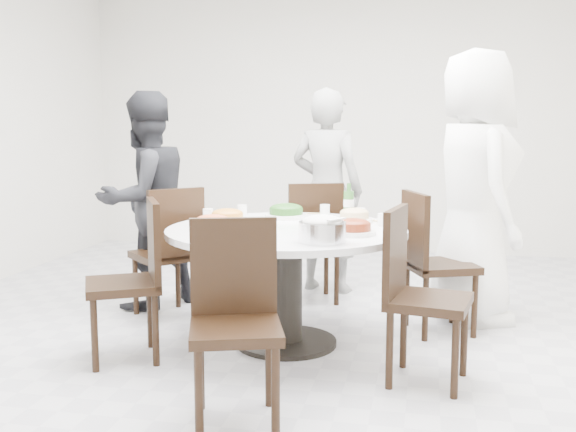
% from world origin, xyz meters
% --- Properties ---
extents(floor, '(6.00, 6.00, 0.01)m').
position_xyz_m(floor, '(0.00, 0.00, 0.00)').
color(floor, silver).
rests_on(floor, ground).
extents(wall_back, '(6.00, 0.01, 2.80)m').
position_xyz_m(wall_back, '(0.00, 3.00, 1.40)').
color(wall_back, silver).
rests_on(wall_back, ground).
extents(wall_front, '(6.00, 0.01, 2.80)m').
position_xyz_m(wall_front, '(0.00, -3.00, 1.40)').
color(wall_front, silver).
rests_on(wall_front, ground).
extents(dining_table, '(1.50, 1.50, 0.75)m').
position_xyz_m(dining_table, '(-0.11, -0.28, 0.38)').
color(dining_table, white).
rests_on(dining_table, floor).
extents(chair_ne, '(0.55, 0.55, 0.95)m').
position_xyz_m(chair_ne, '(0.84, 0.19, 0.47)').
color(chair_ne, black).
rests_on(chair_ne, floor).
extents(chair_n, '(0.55, 0.55, 0.95)m').
position_xyz_m(chair_n, '(-0.15, 0.80, 0.47)').
color(chair_n, black).
rests_on(chair_n, floor).
extents(chair_nw, '(0.59, 0.59, 0.95)m').
position_xyz_m(chair_nw, '(-1.10, 0.16, 0.47)').
color(chair_nw, black).
rests_on(chair_nw, floor).
extents(chair_sw, '(0.57, 0.57, 0.95)m').
position_xyz_m(chair_sw, '(-1.01, -0.74, 0.47)').
color(chair_sw, black).
rests_on(chair_sw, floor).
extents(chair_s, '(0.53, 0.53, 0.95)m').
position_xyz_m(chair_s, '(-0.11, -1.43, 0.47)').
color(chair_s, black).
rests_on(chair_s, floor).
extents(chair_se, '(0.49, 0.49, 0.95)m').
position_xyz_m(chair_se, '(0.77, -0.74, 0.47)').
color(chair_se, black).
rests_on(chair_se, floor).
extents(diner_right, '(0.88, 1.08, 1.91)m').
position_xyz_m(diner_right, '(1.06, 0.53, 0.95)').
color(diner_right, white).
rests_on(diner_right, floor).
extents(diner_middle, '(0.69, 0.53, 1.68)m').
position_xyz_m(diner_middle, '(-0.08, 1.16, 0.84)').
color(diner_middle, black).
rests_on(diner_middle, floor).
extents(diner_left, '(0.93, 1.00, 1.63)m').
position_xyz_m(diner_left, '(-1.35, 0.39, 0.82)').
color(diner_left, black).
rests_on(diner_left, floor).
extents(dish_greens, '(0.30, 0.30, 0.08)m').
position_xyz_m(dish_greens, '(-0.21, 0.17, 0.79)').
color(dish_greens, white).
rests_on(dish_greens, dining_table).
extents(dish_pale, '(0.24, 0.24, 0.07)m').
position_xyz_m(dish_pale, '(0.27, 0.06, 0.78)').
color(dish_pale, white).
rests_on(dish_pale, dining_table).
extents(dish_orange, '(0.26, 0.26, 0.07)m').
position_xyz_m(dish_orange, '(-0.54, -0.15, 0.79)').
color(dish_orange, white).
rests_on(dish_orange, dining_table).
extents(dish_redbrown, '(0.26, 0.26, 0.07)m').
position_xyz_m(dish_redbrown, '(0.32, -0.43, 0.78)').
color(dish_redbrown, white).
rests_on(dish_redbrown, dining_table).
extents(dish_tofu, '(0.27, 0.27, 0.07)m').
position_xyz_m(dish_tofu, '(-0.54, -0.45, 0.78)').
color(dish_tofu, white).
rests_on(dish_tofu, dining_table).
extents(rice_bowl, '(0.26, 0.26, 0.11)m').
position_xyz_m(rice_bowl, '(0.18, -0.72, 0.81)').
color(rice_bowl, silver).
rests_on(rice_bowl, dining_table).
extents(soup_bowl, '(0.24, 0.24, 0.07)m').
position_xyz_m(soup_bowl, '(-0.41, -0.70, 0.79)').
color(soup_bowl, white).
rests_on(soup_bowl, dining_table).
extents(beverage_bottle, '(0.07, 0.07, 0.24)m').
position_xyz_m(beverage_bottle, '(0.21, 0.23, 0.87)').
color(beverage_bottle, '#2E6629').
rests_on(beverage_bottle, dining_table).
extents(tea_cups, '(0.07, 0.07, 0.08)m').
position_xyz_m(tea_cups, '(-0.14, 0.37, 0.79)').
color(tea_cups, white).
rests_on(tea_cups, dining_table).
extents(chopsticks, '(0.24, 0.04, 0.01)m').
position_xyz_m(chopsticks, '(-0.11, 0.37, 0.76)').
color(chopsticks, tan).
rests_on(chopsticks, dining_table).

